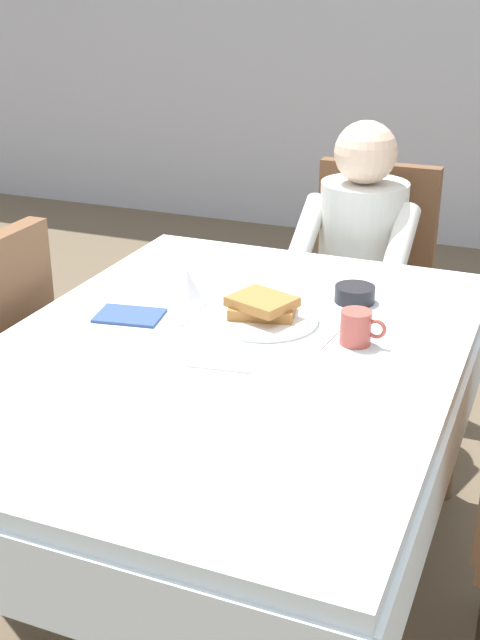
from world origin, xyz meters
The scene contains 13 objects.
ground_plane centered at (0.00, 0.00, 0.00)m, with size 14.00×14.00×0.00m, color brown.
dining_table_main centered at (0.00, 0.00, 0.65)m, with size 1.12×1.52×0.74m.
chair_diner centered at (0.07, 1.17, 0.53)m, with size 0.44×0.45×0.93m.
diner_person centered at (0.07, 1.01, 0.67)m, with size 0.40×0.43×1.12m.
plate_breakfast centered at (0.03, 0.18, 0.75)m, with size 0.28×0.28×0.02m, color white.
breakfast_stack centered at (0.03, 0.18, 0.78)m, with size 0.19×0.17×0.05m.
cup_coffee centered at (0.29, 0.13, 0.78)m, with size 0.11×0.08×0.08m.
bowl_butter centered at (0.21, 0.40, 0.76)m, with size 0.11×0.11×0.04m, color black.
syrup_pitcher centered at (-0.23, 0.26, 0.78)m, with size 0.08×0.08×0.07m.
fork_left_of_plate centered at (-0.16, 0.16, 0.74)m, with size 0.18×0.01×0.01m, color silver.
knife_right_of_plate centered at (0.22, 0.16, 0.74)m, with size 0.20×0.01×0.01m, color silver.
spoon_near_edge centered at (0.03, -0.12, 0.74)m, with size 0.15×0.01×0.01m, color silver.
napkin_folded centered at (-0.30, 0.07, 0.74)m, with size 0.17×0.12×0.01m, color #334C7F.
Camera 1 is at (0.72, -1.67, 1.59)m, focal length 46.65 mm.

